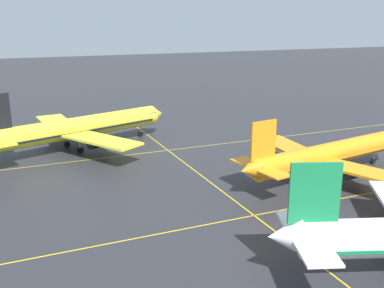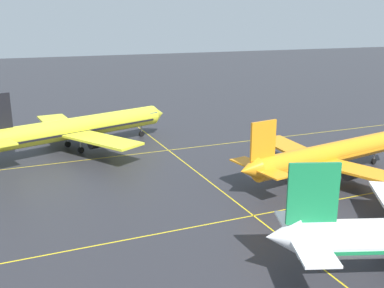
{
  "view_description": "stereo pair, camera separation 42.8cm",
  "coord_description": "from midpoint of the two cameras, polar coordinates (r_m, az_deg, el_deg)",
  "views": [
    {
      "loc": [
        -28.42,
        -15.26,
        24.66
      ],
      "look_at": [
        -2.1,
        46.09,
        5.86
      ],
      "focal_mm": 41.65,
      "sensor_mm": 36.0,
      "label": 1
    },
    {
      "loc": [
        -28.03,
        -15.43,
        24.66
      ],
      "look_at": [
        -2.1,
        46.09,
        5.86
      ],
      "focal_mm": 41.65,
      "sensor_mm": 36.0,
      "label": 2
    }
  ],
  "objects": [
    {
      "name": "airliner_second_row",
      "position": [
        74.13,
        16.59,
        -1.34
      ],
      "size": [
        35.09,
        29.92,
        10.93
      ],
      "color": "orange",
      "rests_on": "ground"
    },
    {
      "name": "airliner_third_row",
      "position": [
        89.42,
        -14.35,
        2.05
      ],
      "size": [
        39.29,
        33.58,
        12.51
      ],
      "color": "yellow",
      "rests_on": "ground"
    },
    {
      "name": "taxiway_markings",
      "position": [
        59.18,
        7.75,
        -9.05
      ],
      "size": [
        121.04,
        107.1,
        0.01
      ],
      "color": "yellow",
      "rests_on": "ground"
    }
  ]
}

